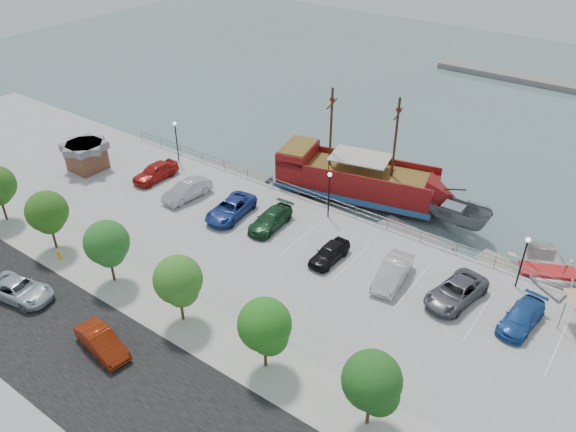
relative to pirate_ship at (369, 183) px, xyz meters
The scene contains 30 objects.
ground 12.64m from the pirate_ship, 93.14° to the right, with size 160.00×160.00×0.00m, color #536765.
street 28.51m from the pirate_ship, 91.38° to the right, with size 100.00×8.00×0.04m, color black.
sidewalk 22.52m from the pirate_ship, 91.75° to the right, with size 100.00×4.00×0.05m, color #A9A896.
seawall_railing 4.75m from the pirate_ship, 98.32° to the right, with size 50.00×0.06×1.00m.
pirate_ship is the anchor object (origin of this frame).
patrol_boat 8.07m from the pirate_ship, ahead, with size 2.60×6.92×2.68m, color slate.
speedboat 17.04m from the pirate_ship, ahead, with size 5.15×7.21×1.49m, color silver.
dock_west 13.71m from the pirate_ship, 166.01° to the right, with size 7.24×2.07×0.41m, color gray.
dock_mid 7.22m from the pirate_ship, 27.87° to the right, with size 6.63×1.89×0.38m, color slate.
dock_east 15.30m from the pirate_ship, 12.49° to the right, with size 6.61×1.89×0.38m, color gray.
shed 27.71m from the pirate_ship, 153.27° to the right, with size 3.47×3.47×2.79m.
street_van 30.27m from the pirate_ship, 114.37° to the right, with size 2.32×5.03×1.40m, color #B0BCC4.
street_sedan 27.70m from the pirate_ship, 97.70° to the right, with size 1.52×4.36×1.44m, color maroon.
fire_hydrant 27.22m from the pirate_ship, 121.14° to the right, with size 0.28×0.28×0.81m.
lamp_post_left 19.74m from the pirate_ship, 162.22° to the right, with size 0.36×0.36×4.28m.
lamp_post_mid 6.40m from the pirate_ship, 96.53° to the right, with size 0.36×0.36×4.28m.
lamp_post_right 16.58m from the pirate_ship, 21.37° to the right, with size 0.36×0.36×4.28m.
tree_b 27.51m from the pirate_ship, 124.55° to the right, with size 3.30×3.20×5.00m.
tree_c 24.25m from the pirate_ship, 110.73° to the right, with size 3.30×3.20×5.00m.
tree_d 22.75m from the pirate_ship, 93.90° to the right, with size 3.30×3.20×5.00m.
tree_e 23.35m from the pirate_ship, 76.40° to the right, with size 3.30×3.20×5.00m.
tree_f 25.90m from the pirate_ship, 61.09° to the right, with size 3.30×3.20×5.00m.
parked_car_a 20.32m from the pirate_ship, 150.52° to the right, with size 1.91×4.75×1.62m, color #AD1E17.
parked_car_b 16.68m from the pirate_ship, 139.74° to the right, with size 1.67×4.78×1.57m, color #A3A4AA.
parked_car_c 13.17m from the pirate_ship, 124.85° to the right, with size 2.47×5.35×1.49m, color navy.
parked_car_d 10.80m from the pirate_ship, 110.30° to the right, with size 1.97×4.84×1.40m, color #1B4424.
parked_car_e 11.54m from the pirate_ship, 76.31° to the right, with size 1.62×4.03×1.37m, color black.
parked_car_f 13.21m from the pirate_ship, 53.83° to the right, with size 1.69×4.86×1.60m, color silver.
parked_car_g 15.85m from the pirate_ship, 39.03° to the right, with size 2.46×5.32×1.48m, color #55565C.
parked_car_h 19.44m from the pirate_ship, 30.39° to the right, with size 1.87×4.60×1.33m, color #204F99.
Camera 1 is at (21.08, -28.55, 26.03)m, focal length 35.00 mm.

